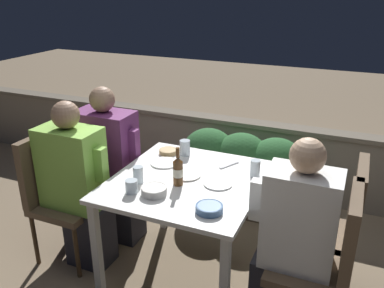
{
  "coord_description": "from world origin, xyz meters",
  "views": [
    {
      "loc": [
        0.97,
        -2.19,
        1.97
      ],
      "look_at": [
        0.0,
        0.08,
        0.98
      ],
      "focal_mm": 38.0,
      "sensor_mm": 36.0,
      "label": 1
    }
  ],
  "objects_px": {
    "person_white_polo": "(292,238)",
    "chair_right_far": "(339,221)",
    "chair_left_far": "(90,168)",
    "chair_right_near": "(329,254)",
    "person_purple_stripe": "(111,166)",
    "person_green_blouse": "(78,186)",
    "chair_left_near": "(55,187)",
    "beer_bottle": "(178,171)"
  },
  "relations": [
    {
      "from": "person_green_blouse",
      "to": "beer_bottle",
      "type": "bearing_deg",
      "value": 4.76
    },
    {
      "from": "chair_right_far",
      "to": "beer_bottle",
      "type": "distance_m",
      "value": 1.06
    },
    {
      "from": "person_white_polo",
      "to": "beer_bottle",
      "type": "bearing_deg",
      "value": 172.55
    },
    {
      "from": "chair_left_far",
      "to": "beer_bottle",
      "type": "xyz_separation_m",
      "value": [
        0.93,
        -0.31,
        0.28
      ]
    },
    {
      "from": "person_green_blouse",
      "to": "chair_left_far",
      "type": "height_order",
      "value": "person_green_blouse"
    },
    {
      "from": "chair_left_far",
      "to": "person_purple_stripe",
      "type": "bearing_deg",
      "value": 0.0
    },
    {
      "from": "chair_left_far",
      "to": "chair_right_far",
      "type": "height_order",
      "value": "same"
    },
    {
      "from": "chair_left_near",
      "to": "person_green_blouse",
      "type": "relative_size",
      "value": 0.78
    },
    {
      "from": "person_green_blouse",
      "to": "chair_left_far",
      "type": "xyz_separation_m",
      "value": [
        -0.17,
        0.37,
        -0.05
      ]
    },
    {
      "from": "chair_right_far",
      "to": "beer_bottle",
      "type": "height_order",
      "value": "beer_bottle"
    },
    {
      "from": "chair_left_far",
      "to": "chair_right_far",
      "type": "relative_size",
      "value": 1.0
    },
    {
      "from": "person_green_blouse",
      "to": "person_purple_stripe",
      "type": "xyz_separation_m",
      "value": [
        0.03,
        0.37,
        0.01
      ]
    },
    {
      "from": "person_purple_stripe",
      "to": "beer_bottle",
      "type": "height_order",
      "value": "person_purple_stripe"
    },
    {
      "from": "chair_left_far",
      "to": "person_white_polo",
      "type": "xyz_separation_m",
      "value": [
        1.68,
        -0.4,
        0.05
      ]
    },
    {
      "from": "person_purple_stripe",
      "to": "person_green_blouse",
      "type": "bearing_deg",
      "value": -95.13
    },
    {
      "from": "person_green_blouse",
      "to": "person_purple_stripe",
      "type": "relative_size",
      "value": 0.99
    },
    {
      "from": "person_white_polo",
      "to": "chair_right_far",
      "type": "xyz_separation_m",
      "value": [
        0.23,
        0.38,
        -0.05
      ]
    },
    {
      "from": "person_purple_stripe",
      "to": "person_white_polo",
      "type": "relative_size",
      "value": 1.02
    },
    {
      "from": "person_green_blouse",
      "to": "chair_right_far",
      "type": "bearing_deg",
      "value": 11.1
    },
    {
      "from": "person_green_blouse",
      "to": "person_purple_stripe",
      "type": "height_order",
      "value": "person_purple_stripe"
    },
    {
      "from": "beer_bottle",
      "to": "person_purple_stripe",
      "type": "bearing_deg",
      "value": 157.07
    },
    {
      "from": "chair_left_far",
      "to": "chair_right_near",
      "type": "distance_m",
      "value": 1.94
    },
    {
      "from": "chair_left_near",
      "to": "person_white_polo",
      "type": "xyz_separation_m",
      "value": [
        1.72,
        -0.04,
        0.05
      ]
    },
    {
      "from": "person_purple_stripe",
      "to": "chair_left_far",
      "type": "bearing_deg",
      "value": -180.0
    },
    {
      "from": "person_white_polo",
      "to": "person_purple_stripe",
      "type": "bearing_deg",
      "value": 164.68
    },
    {
      "from": "person_green_blouse",
      "to": "person_white_polo",
      "type": "relative_size",
      "value": 1.01
    },
    {
      "from": "chair_left_near",
      "to": "person_white_polo",
      "type": "distance_m",
      "value": 1.72
    },
    {
      "from": "person_green_blouse",
      "to": "beer_bottle",
      "type": "relative_size",
      "value": 4.87
    },
    {
      "from": "chair_left_near",
      "to": "beer_bottle",
      "type": "xyz_separation_m",
      "value": [
        0.96,
        0.06,
        0.28
      ]
    },
    {
      "from": "chair_left_near",
      "to": "person_purple_stripe",
      "type": "bearing_deg",
      "value": 56.87
    },
    {
      "from": "chair_left_far",
      "to": "beer_bottle",
      "type": "distance_m",
      "value": 1.02
    },
    {
      "from": "chair_left_far",
      "to": "chair_right_far",
      "type": "distance_m",
      "value": 1.91
    },
    {
      "from": "person_purple_stripe",
      "to": "person_white_polo",
      "type": "height_order",
      "value": "person_purple_stripe"
    },
    {
      "from": "chair_right_near",
      "to": "person_white_polo",
      "type": "height_order",
      "value": "person_white_polo"
    },
    {
      "from": "chair_left_near",
      "to": "person_purple_stripe",
      "type": "distance_m",
      "value": 0.44
    },
    {
      "from": "chair_right_far",
      "to": "person_purple_stripe",
      "type": "bearing_deg",
      "value": 179.03
    },
    {
      "from": "chair_right_near",
      "to": "chair_right_far",
      "type": "height_order",
      "value": "same"
    },
    {
      "from": "chair_left_far",
      "to": "chair_right_near",
      "type": "height_order",
      "value": "same"
    },
    {
      "from": "person_white_polo",
      "to": "beer_bottle",
      "type": "distance_m",
      "value": 0.8
    },
    {
      "from": "chair_right_near",
      "to": "chair_left_far",
      "type": "bearing_deg",
      "value": 167.93
    },
    {
      "from": "person_green_blouse",
      "to": "chair_right_near",
      "type": "distance_m",
      "value": 1.72
    },
    {
      "from": "person_purple_stripe",
      "to": "person_white_polo",
      "type": "xyz_separation_m",
      "value": [
        1.48,
        -0.4,
        -0.01
      ]
    }
  ]
}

